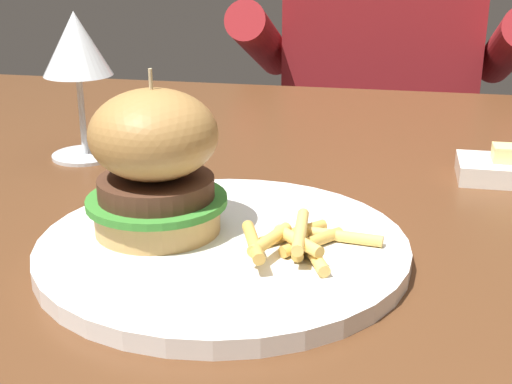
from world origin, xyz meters
name	(u,v)px	position (x,y,z in m)	size (l,w,h in m)	color
dining_table	(337,258)	(0.00, 0.00, 0.66)	(1.34, 0.90, 0.74)	#56331C
main_plate	(223,248)	(-0.07, -0.19, 0.75)	(0.29, 0.29, 0.01)	white
burger_sandwich	(155,162)	(-0.13, -0.18, 0.81)	(0.11, 0.11, 0.13)	tan
fries_pile	(299,240)	(-0.01, -0.20, 0.76)	(0.11, 0.10, 0.02)	gold
wine_glass	(77,51)	(-0.29, 0.03, 0.86)	(0.07, 0.07, 0.16)	silver
butter_dish	(509,169)	(0.17, 0.04, 0.75)	(0.10, 0.07, 0.04)	white
diner_person	(376,147)	(0.02, 0.73, 0.56)	(0.51, 0.36, 1.18)	#282833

